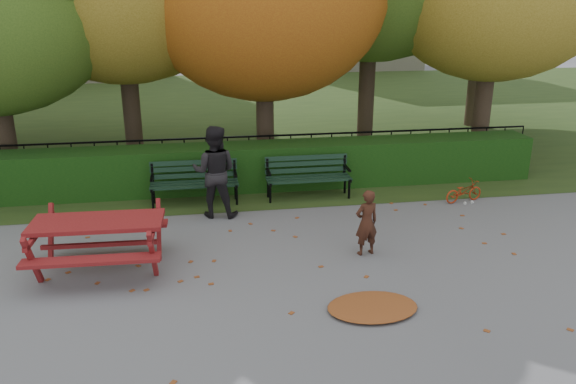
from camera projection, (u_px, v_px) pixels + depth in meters
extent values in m
plane|color=slate|center=(284.00, 280.00, 8.54)|extent=(90.00, 90.00, 0.00)
plane|color=#213414|center=(228.00, 110.00, 21.61)|extent=(90.00, 90.00, 0.00)
cube|color=black|center=(253.00, 166.00, 12.58)|extent=(13.00, 0.90, 1.00)
cube|color=black|center=(250.00, 174.00, 13.46)|extent=(14.00, 0.04, 0.04)
cube|color=black|center=(249.00, 137.00, 13.16)|extent=(14.00, 0.04, 0.04)
cylinder|color=black|center=(119.00, 163.00, 12.87)|extent=(0.03, 0.03, 1.00)
cylinder|color=black|center=(249.00, 157.00, 13.32)|extent=(0.03, 0.03, 1.00)
cylinder|color=black|center=(371.00, 152.00, 13.78)|extent=(0.03, 0.03, 1.00)
cylinder|color=black|center=(503.00, 146.00, 14.32)|extent=(0.03, 0.03, 1.00)
cylinder|color=#2D2319|center=(4.00, 127.00, 12.69)|extent=(0.44, 0.44, 2.62)
cylinder|color=#2D2319|center=(131.00, 103.00, 14.14)|extent=(0.44, 0.44, 3.15)
cylinder|color=#2D2319|center=(265.00, 112.00, 13.95)|extent=(0.44, 0.44, 2.80)
cylinder|color=#2D2319|center=(367.00, 87.00, 15.51)|extent=(0.44, 0.44, 3.50)
cylinder|color=#2D2319|center=(483.00, 103.00, 14.61)|extent=(0.44, 0.44, 2.97)
cylinder|color=#2D2319|center=(475.00, 78.00, 18.59)|extent=(0.44, 0.44, 3.15)
cube|color=black|center=(195.00, 187.00, 11.39)|extent=(1.80, 0.12, 0.04)
cube|color=black|center=(194.00, 184.00, 11.56)|extent=(1.80, 0.12, 0.04)
cube|color=black|center=(194.00, 182.00, 11.73)|extent=(1.80, 0.12, 0.04)
cube|color=black|center=(194.00, 175.00, 11.78)|extent=(1.80, 0.05, 0.10)
cube|color=black|center=(194.00, 168.00, 11.73)|extent=(1.80, 0.05, 0.10)
cube|color=black|center=(193.00, 162.00, 11.68)|extent=(1.80, 0.05, 0.10)
cube|color=black|center=(152.00, 187.00, 11.44)|extent=(0.05, 0.55, 0.06)
cube|color=black|center=(152.00, 173.00, 11.61)|extent=(0.05, 0.05, 0.41)
cylinder|color=black|center=(153.00, 199.00, 11.33)|extent=(0.05, 0.05, 0.44)
cylinder|color=black|center=(154.00, 194.00, 11.67)|extent=(0.05, 0.05, 0.44)
cube|color=black|center=(152.00, 178.00, 11.39)|extent=(0.05, 0.45, 0.04)
cube|color=black|center=(236.00, 183.00, 11.70)|extent=(0.05, 0.55, 0.06)
cube|color=black|center=(234.00, 169.00, 11.87)|extent=(0.05, 0.05, 0.41)
cylinder|color=black|center=(237.00, 195.00, 11.59)|extent=(0.05, 0.05, 0.44)
cylinder|color=black|center=(235.00, 189.00, 11.93)|extent=(0.05, 0.05, 0.44)
cube|color=black|center=(235.00, 174.00, 11.65)|extent=(0.05, 0.45, 0.04)
cube|color=black|center=(310.00, 181.00, 11.76)|extent=(1.80, 0.12, 0.04)
cube|color=black|center=(309.00, 179.00, 11.93)|extent=(1.80, 0.12, 0.04)
cube|color=black|center=(307.00, 176.00, 12.09)|extent=(1.80, 0.12, 0.04)
cube|color=black|center=(306.00, 170.00, 12.14)|extent=(1.80, 0.05, 0.10)
cube|color=black|center=(306.00, 163.00, 12.09)|extent=(1.80, 0.05, 0.10)
cube|color=black|center=(306.00, 158.00, 12.05)|extent=(1.80, 0.05, 0.10)
cube|color=black|center=(269.00, 181.00, 11.80)|extent=(0.05, 0.55, 0.06)
cube|color=black|center=(267.00, 168.00, 11.98)|extent=(0.05, 0.05, 0.41)
cylinder|color=black|center=(270.00, 193.00, 11.70)|extent=(0.05, 0.05, 0.44)
cylinder|color=black|center=(268.00, 188.00, 12.04)|extent=(0.05, 0.05, 0.44)
cube|color=black|center=(269.00, 172.00, 11.76)|extent=(0.05, 0.45, 0.04)
cube|color=black|center=(347.00, 178.00, 12.06)|extent=(0.05, 0.55, 0.06)
cube|color=black|center=(344.00, 164.00, 12.24)|extent=(0.05, 0.05, 0.41)
cylinder|color=black|center=(349.00, 189.00, 11.96)|extent=(0.05, 0.05, 0.44)
cylinder|color=black|center=(345.00, 184.00, 12.29)|extent=(0.05, 0.05, 0.44)
cube|color=black|center=(347.00, 168.00, 12.02)|extent=(0.05, 0.45, 0.04)
cube|color=maroon|center=(97.00, 222.00, 8.59)|extent=(2.00, 0.89, 0.07)
cube|color=maroon|center=(91.00, 261.00, 8.08)|extent=(1.98, 0.34, 0.05)
cube|color=maroon|center=(107.00, 226.00, 9.31)|extent=(1.98, 0.34, 0.05)
cube|color=maroon|center=(33.00, 262.00, 8.14)|extent=(0.09, 0.57, 0.96)
cube|color=maroon|center=(51.00, 235.00, 9.07)|extent=(0.09, 0.57, 0.96)
cube|color=maroon|center=(40.00, 230.00, 8.51)|extent=(0.12, 1.48, 0.07)
cube|color=maroon|center=(153.00, 255.00, 8.35)|extent=(0.09, 0.57, 0.96)
cube|color=maroon|center=(159.00, 230.00, 9.28)|extent=(0.09, 0.57, 0.96)
cube|color=maroon|center=(155.00, 225.00, 8.72)|extent=(0.12, 1.48, 0.07)
cube|color=maroon|center=(100.00, 245.00, 8.71)|extent=(1.76, 0.13, 0.07)
ellipsoid|color=#652D11|center=(372.00, 307.00, 7.71)|extent=(1.45, 1.18, 0.09)
imported|color=#381B12|center=(367.00, 223.00, 9.24)|extent=(0.46, 0.35, 1.13)
imported|color=black|center=(215.00, 172.00, 10.82)|extent=(1.01, 0.86, 1.80)
imported|color=#A42A0F|center=(464.00, 191.00, 11.78)|extent=(0.93, 0.50, 0.47)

